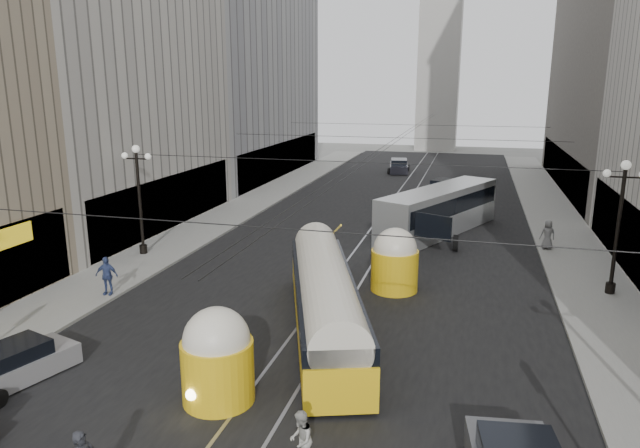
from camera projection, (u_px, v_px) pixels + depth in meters
The scene contains 18 objects.
road at pixel (391, 215), 44.11m from camera, with size 20.00×85.00×0.02m, color black.
sidewalk_left at pixel (262, 198), 50.42m from camera, with size 4.00×72.00×0.15m, color gray.
sidewalk_right at pixel (551, 213), 44.32m from camera, with size 4.00×72.00×0.15m, color gray.
rail_left at pixel (382, 214), 44.30m from camera, with size 0.12×85.00×0.04m, color gray.
rail_right at pixel (401, 216), 43.91m from camera, with size 0.12×85.00×0.04m, color gray.
building_left_far at pixel (228, 41), 60.28m from camera, with size 12.60×28.60×28.60m.
distant_tower at pixel (440, 49), 85.03m from camera, with size 6.00×6.00×31.36m.
lamppost_left_mid at pixel (139, 193), 32.82m from camera, with size 1.86×0.44×6.37m.
lamppost_right_mid at pixel (619, 220), 26.42m from camera, with size 1.86×0.44×6.37m.
catenary at pixel (393, 140), 41.72m from camera, with size 25.00×72.00×0.23m.
streetcar at pixel (325, 298), 22.83m from camera, with size 6.31×13.93×3.19m.
city_bus at pixel (440, 209), 38.33m from camera, with size 7.44×12.65×3.10m.
sedan_silver at pixel (12, 366), 19.29m from camera, with size 2.86×4.50×1.32m.
sedan_white_far at pixel (443, 187), 52.54m from camera, with size 3.09×4.56×1.33m.
sedan_dark_far at pixel (399, 166), 65.12m from camera, with size 2.67×5.11×1.54m.
pedestrian_crossing_b at pixel (301, 440), 14.94m from camera, with size 0.78×0.61×1.61m, color #AAA99E.
pedestrian_sidewalk_right at pixel (548, 235), 34.34m from camera, with size 0.88×0.54×1.80m, color slate.
pedestrian_sidewalk_left at pixel (107, 276), 26.91m from camera, with size 1.08×0.62×1.85m, color #374778.
Camera 1 is at (5.92, -10.43, 9.89)m, focal length 32.00 mm.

